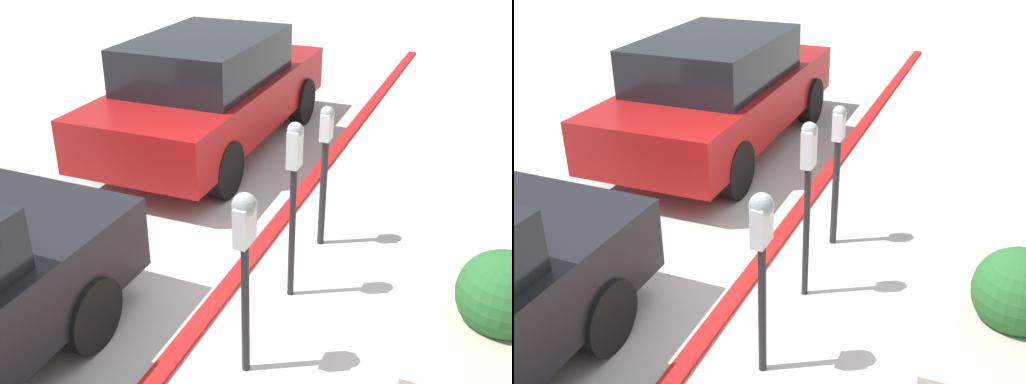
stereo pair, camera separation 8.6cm
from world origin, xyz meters
The scene contains 7 objects.
ground_plane centered at (0.00, 0.00, 0.00)m, with size 40.00×40.00×0.00m, color beige.
curb_strip centered at (0.00, 0.08, 0.02)m, with size 19.00×0.16×0.04m.
parking_meter_nearest centered at (-0.98, -0.48, 1.09)m, with size 0.20×0.17×1.46m.
parking_meter_second centered at (0.03, -0.46, 1.13)m, with size 0.15×0.13×1.60m.
parking_meter_middle centered at (0.96, -0.45, 0.97)m, with size 0.16×0.13×1.45m.
planter_box centered at (-0.40, -2.12, 0.37)m, with size 1.67×1.04×1.05m.
parked_car_middle centered at (2.86, 1.70, 0.81)m, with size 4.47×1.82×1.56m.
Camera 1 is at (-4.09, -1.87, 3.17)m, focal length 42.00 mm.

